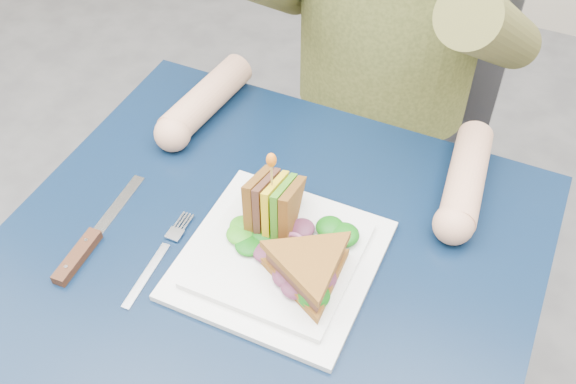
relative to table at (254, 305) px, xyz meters
The scene contains 11 objects.
table is the anchor object (origin of this frame).
chair 0.67m from the table, 90.00° to the left, with size 0.42×0.40×0.93m.
plate 0.10m from the table, 51.23° to the left, with size 0.26×0.26×0.02m.
sandwich_flat 0.15m from the table, ahead, with size 0.19×0.19×0.05m.
sandwich_upright 0.15m from the table, 93.46° to the left, with size 0.09×0.15×0.15m.
fork 0.16m from the table, 163.97° to the right, with size 0.02×0.18×0.01m.
knife 0.26m from the table, 165.44° to the right, with size 0.03×0.22×0.02m.
toothpick 0.21m from the table, 93.46° to the left, with size 0.00×0.00×0.06m, color tan.
toothpick_frill 0.24m from the table, 93.46° to the left, with size 0.01×0.01×0.02m, color orange.
lettuce_spill 0.12m from the table, 53.75° to the left, with size 0.15×0.13×0.02m, color #337A14, non-canonical shape.
onion_ring 0.13m from the table, 42.55° to the left, with size 0.04×0.04×0.01m, color #9E4C7A.
Camera 1 is at (0.28, -0.48, 1.48)m, focal length 42.00 mm.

